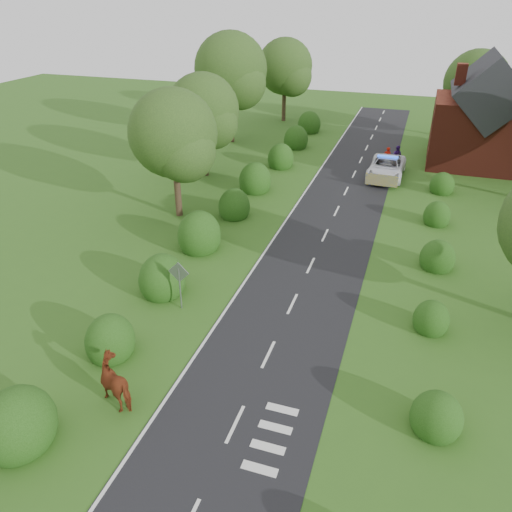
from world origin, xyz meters
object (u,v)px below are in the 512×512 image
(cow, at_px, (119,384))
(pedestrian_purple, at_px, (397,155))
(road_sign, at_px, (179,279))
(police_van, at_px, (386,167))
(pedestrian_red, at_px, (387,157))

(cow, bearing_deg, pedestrian_purple, -173.30)
(road_sign, relative_size, police_van, 0.43)
(road_sign, relative_size, pedestrian_purple, 1.49)
(road_sign, distance_m, pedestrian_purple, 26.88)
(road_sign, bearing_deg, pedestrian_purple, 72.57)
(road_sign, distance_m, pedestrian_red, 25.80)
(cow, xyz_separation_m, pedestrian_red, (6.79, 30.93, 0.10))
(cow, bearing_deg, road_sign, -155.18)
(road_sign, height_order, pedestrian_purple, road_sign)
(pedestrian_purple, bearing_deg, cow, 94.66)
(pedestrian_red, bearing_deg, police_van, 87.33)
(cow, distance_m, pedestrian_purple, 32.70)
(road_sign, xyz_separation_m, pedestrian_red, (7.31, 24.73, -0.78))
(road_sign, relative_size, cow, 1.17)
(road_sign, height_order, police_van, road_sign)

